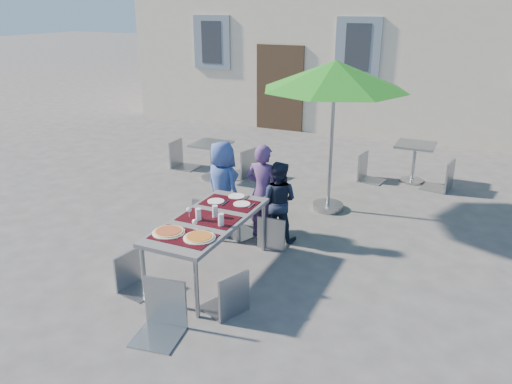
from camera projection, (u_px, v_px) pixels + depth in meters
The scene contains 22 objects.
ground at pixel (200, 270), 6.33m from camera, with size 90.00×90.00×0.00m, color #454447.
dining_table at pixel (209, 223), 6.01m from camera, with size 0.80×1.85×0.76m.
pizza_near_left at pixel (169, 232), 5.60m from camera, with size 0.37×0.37×0.03m.
pizza_near_right at pixel (199, 237), 5.47m from camera, with size 0.36×0.36×0.03m.
glassware at pixel (207, 215), 5.89m from camera, with size 0.53×0.48×0.15m.
place_settings at pixel (232, 200), 6.52m from camera, with size 0.61×0.49×0.01m.
child_0 at pixel (223, 186), 7.31m from camera, with size 0.65×0.43×1.34m, color #375298.
child_1 at pixel (263, 192), 7.01m from camera, with size 0.50×0.33×1.38m, color #50346A.
child_2 at pixel (278, 201), 6.97m from camera, with size 0.57×0.33×1.16m, color #172034.
chair_0 at pixel (209, 195), 7.17m from camera, with size 0.45×0.46×1.01m.
chair_1 at pixel (236, 199), 7.07m from camera, with size 0.58×0.58×0.98m.
chair_2 at pixel (274, 212), 6.77m from camera, with size 0.42×0.43×0.89m.
chair_3 at pixel (131, 252), 5.73m from camera, with size 0.44×0.43×0.86m.
chair_4 at pixel (228, 268), 5.28m from camera, with size 0.54×0.54×0.93m.
chair_5 at pixel (159, 279), 4.94m from camera, with size 0.53×0.54×1.05m.
patio_umbrella at pixel (335, 77), 7.46m from camera, with size 2.26×2.26×2.39m.
cafe_table_0 at pixel (212, 155), 9.52m from camera, with size 0.66×0.66×0.70m.
bg_chair_l_0 at pixel (180, 138), 10.12m from camera, with size 0.49×0.48×1.06m.
bg_chair_r_0 at pixel (245, 145), 9.59m from camera, with size 0.58×0.57×1.06m.
cafe_table_1 at pixel (415, 156), 9.31m from camera, with size 0.69×0.69×0.74m.
bg_chair_l_1 at pixel (369, 151), 9.37m from camera, with size 0.50×0.50×0.99m.
bg_chair_r_1 at pixel (446, 157), 8.86m from camera, with size 0.55×0.54×1.06m.
Camera 1 is at (2.99, -4.76, 3.16)m, focal length 35.00 mm.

